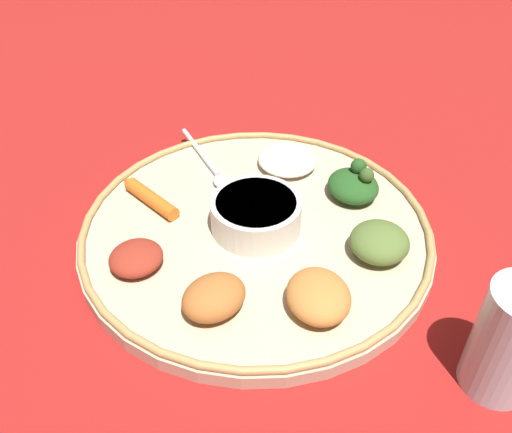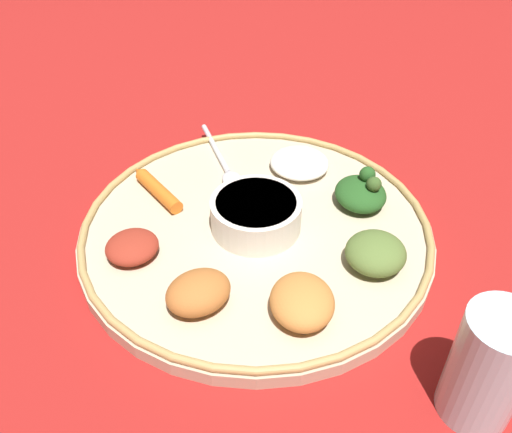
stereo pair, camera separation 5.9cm
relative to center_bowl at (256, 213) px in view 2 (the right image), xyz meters
The scene contains 13 objects.
ground_plane 0.03m from the center_bowl, ahead, with size 2.40×2.40×0.00m, color maroon.
platter 0.03m from the center_bowl, ahead, with size 0.38×0.38×0.02m, color #C6B293.
platter_rim 0.02m from the center_bowl, ahead, with size 0.38×0.38×0.01m, color tan.
center_bowl is the anchor object (origin of this frame).
spoon 0.12m from the center_bowl, 41.56° to the left, with size 0.12×0.11×0.01m.
greens_pile 0.13m from the center_bowl, 48.46° to the right, with size 0.08×0.08×0.04m.
carrot_near_spoon 0.13m from the center_bowl, 85.34° to the left, with size 0.06×0.09×0.02m.
mound_collards 0.13m from the center_bowl, 93.44° to the right, with size 0.06×0.06×0.03m, color #567033.
mound_rice_white 0.12m from the center_bowl, ahead, with size 0.07×0.07×0.02m, color silver.
mound_squash 0.13m from the center_bowl, 138.44° to the right, with size 0.07×0.06×0.03m, color #C67A38.
mound_chickpea 0.12m from the center_bowl, behind, with size 0.06×0.05×0.03m, color #B2662D.
mound_beet 0.13m from the center_bowl, 131.56° to the left, with size 0.05×0.05×0.02m, color maroon.
drinking_glass 0.27m from the center_bowl, 117.16° to the right, with size 0.06×0.06×0.11m.
Camera 2 is at (-0.42, -0.17, 0.41)m, focal length 38.52 mm.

